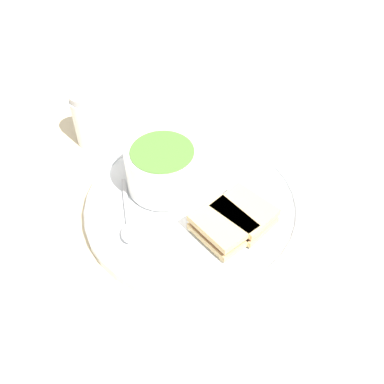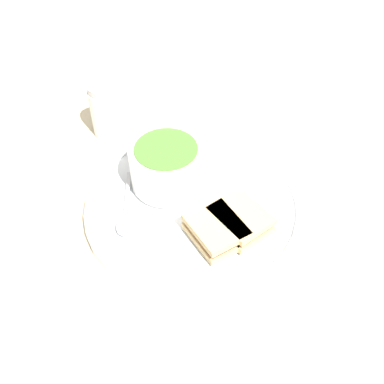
{
  "view_description": "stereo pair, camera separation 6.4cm",
  "coord_description": "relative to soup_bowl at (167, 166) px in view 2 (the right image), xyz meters",
  "views": [
    {
      "loc": [
        0.39,
        0.2,
        0.5
      ],
      "look_at": [
        0.0,
        0.0,
        0.04
      ],
      "focal_mm": 42.0,
      "sensor_mm": 36.0,
      "label": 1
    },
    {
      "loc": [
        0.36,
        0.26,
        0.5
      ],
      "look_at": [
        0.0,
        0.0,
        0.04
      ],
      "focal_mm": 42.0,
      "sensor_mm": 36.0,
      "label": 2
    }
  ],
  "objects": [
    {
      "name": "ground_plane",
      "position": [
        0.01,
        0.05,
        -0.06
      ],
      "size": [
        2.4,
        2.4,
        0.0
      ],
      "primitive_type": "plane",
      "color": "beige"
    },
    {
      "name": "menu_sheet",
      "position": [
        -0.3,
        -0.04,
        -0.05
      ],
      "size": [
        0.29,
        0.29,
        0.0
      ],
      "rotation": [
        0.0,
        0.0,
        -0.14
      ],
      "color": "white",
      "rests_on": "ground_plane"
    },
    {
      "name": "salt_shaker",
      "position": [
        -0.05,
        -0.17,
        -0.01
      ],
      "size": [
        0.05,
        0.05,
        0.1
      ],
      "color": "silver",
      "rests_on": "ground_plane"
    },
    {
      "name": "sandwich_half_near",
      "position": [
        0.04,
        0.12,
        -0.02
      ],
      "size": [
        0.09,
        0.09,
        0.03
      ],
      "rotation": [
        0.0,
        0.0,
        1.18
      ],
      "color": "#DBBC7F",
      "rests_on": "plate"
    },
    {
      "name": "plate",
      "position": [
        0.01,
        0.05,
        -0.04
      ],
      "size": [
        0.31,
        0.31,
        0.02
      ],
      "color": "white",
      "rests_on": "ground_plane"
    },
    {
      "name": "sandwich_half_far",
      "position": [
        0.01,
        0.13,
        -0.02
      ],
      "size": [
        0.08,
        0.09,
        0.03
      ],
      "rotation": [
        0.0,
        0.0,
        1.28
      ],
      "color": "#DBBC7F",
      "rests_on": "plate"
    },
    {
      "name": "spoon",
      "position": [
        0.1,
        0.0,
        -0.03
      ],
      "size": [
        0.11,
        0.09,
        0.01
      ],
      "rotation": [
        0.0,
        0.0,
        6.95
      ],
      "color": "silver",
      "rests_on": "plate"
    },
    {
      "name": "soup_bowl",
      "position": [
        0.0,
        0.0,
        0.0
      ],
      "size": [
        0.11,
        0.11,
        0.07
      ],
      "color": "white",
      "rests_on": "plate"
    }
  ]
}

